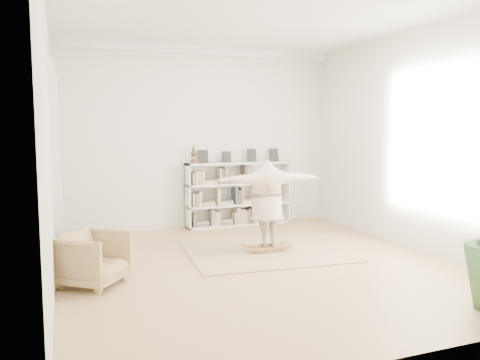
# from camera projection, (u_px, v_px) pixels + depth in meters

# --- Properties ---
(floor) EXTENTS (6.00, 6.00, 0.00)m
(floor) POSITION_uv_depth(u_px,v_px,m) (259.00, 265.00, 6.77)
(floor) COLOR tan
(floor) RESTS_ON ground
(room_shell) EXTENTS (6.00, 6.00, 6.00)m
(room_shell) POSITION_uv_depth(u_px,v_px,m) (201.00, 50.00, 9.14)
(room_shell) COLOR silver
(room_shell) RESTS_ON floor
(doors) EXTENTS (0.09, 1.78, 2.92)m
(doors) POSITION_uv_depth(u_px,v_px,m) (56.00, 167.00, 6.88)
(doors) COLOR white
(doors) RESTS_ON floor
(bookshelf) EXTENTS (2.20, 0.35, 1.64)m
(bookshelf) POSITION_uv_depth(u_px,v_px,m) (239.00, 195.00, 9.59)
(bookshelf) COLOR silver
(bookshelf) RESTS_ON floor
(armchair) EXTENTS (1.03, 1.02, 0.67)m
(armchair) POSITION_uv_depth(u_px,v_px,m) (93.00, 259.00, 5.87)
(armchair) COLOR tan
(armchair) RESTS_ON floor
(rug) EXTENTS (2.64, 2.18, 0.02)m
(rug) POSITION_uv_depth(u_px,v_px,m) (267.00, 251.00, 7.50)
(rug) COLOR tan
(rug) RESTS_ON floor
(rocker_board) EXTENTS (0.55, 0.36, 0.11)m
(rocker_board) POSITION_uv_depth(u_px,v_px,m) (267.00, 248.00, 7.50)
(rocker_board) COLOR brown
(rocker_board) RESTS_ON rug
(person) EXTENTS (1.75, 0.59, 1.40)m
(person) POSITION_uv_depth(u_px,v_px,m) (267.00, 201.00, 7.42)
(person) COLOR beige
(person) RESTS_ON rocker_board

